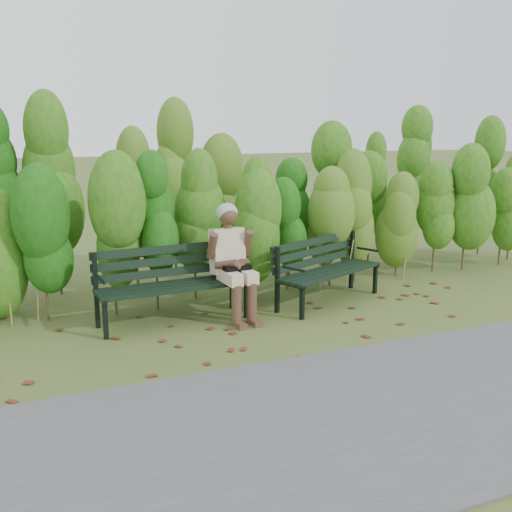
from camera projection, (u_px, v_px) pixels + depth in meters
name	position (u px, v px, depth m)	size (l,w,h in m)	color
ground	(268.00, 327.00, 6.72)	(80.00, 80.00, 0.00)	#4C5D27
footpath	(383.00, 410.00, 4.75)	(60.00, 2.50, 0.01)	#474749
hedge_band	(212.00, 198.00, 8.13)	(11.04, 1.67, 2.42)	#47381E
leaf_litter	(234.00, 332.00, 6.55)	(5.66, 2.21, 0.01)	#5F2915
bench_left	(170.00, 278.00, 6.86)	(1.75, 0.65, 0.86)	black
bench_right	(324.00, 265.00, 7.63)	(1.70, 1.12, 0.81)	black
seated_woman	(232.00, 255.00, 6.95)	(0.55, 0.81, 1.34)	beige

